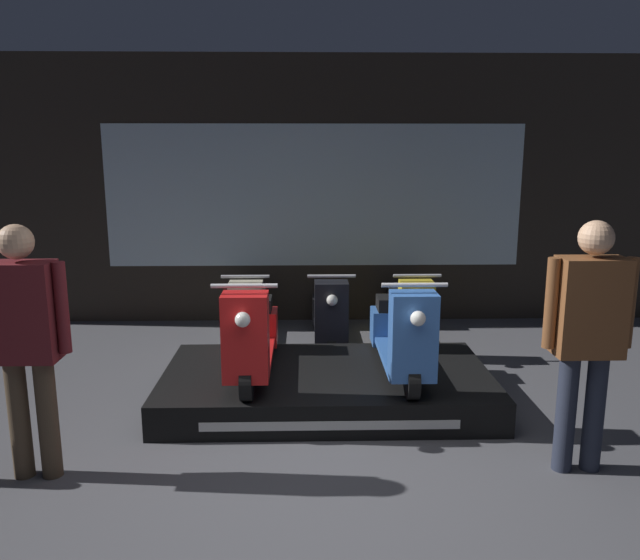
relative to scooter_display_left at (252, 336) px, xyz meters
The scene contains 10 objects.
ground_plane 1.62m from the scooter_display_left, 68.30° to the right, with size 30.00×30.00×0.00m, color #4C4C51.
shop_wall_back 2.92m from the scooter_display_left, 78.32° to the left, with size 9.11×0.09×3.20m.
display_platform 0.78m from the scooter_display_left, ahead, with size 2.74×1.50×0.28m.
scooter_display_left is the anchor object (origin of this frame).
scooter_display_right 1.23m from the scooter_display_left, ahead, with size 0.48×1.58×0.89m.
scooter_backrow_0 1.71m from the scooter_display_left, 95.33° to the left, with size 0.48×1.58×0.89m.
scooter_backrow_1 1.84m from the scooter_display_left, 67.32° to the left, with size 0.48×1.58×0.89m.
scooter_backrow_2 2.30m from the scooter_display_left, 47.11° to the left, with size 0.48×1.58×0.89m.
person_left_browsing 1.77m from the scooter_display_left, 139.88° to the right, with size 0.57×0.23×1.66m.
person_right_browsing 2.54m from the scooter_display_left, 26.35° to the right, with size 0.58×0.24×1.68m.
Camera 1 is at (-0.12, -3.51, 2.11)m, focal length 35.00 mm.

